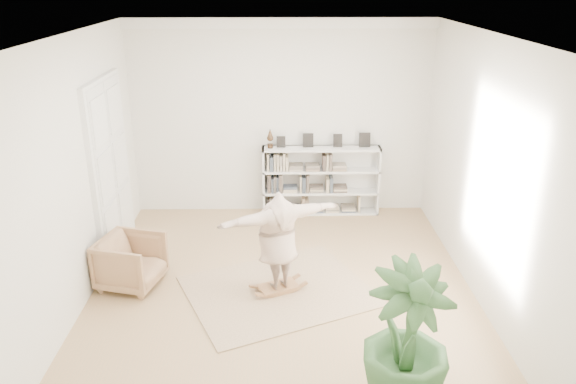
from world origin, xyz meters
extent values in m
plane|color=tan|center=(0.00, 0.00, 0.00)|extent=(6.00, 6.00, 0.00)
plane|color=silver|center=(0.00, 3.00, 1.80)|extent=(5.50, 0.00, 5.50)
plane|color=silver|center=(0.00, -3.00, 1.80)|extent=(5.50, 0.00, 5.50)
plane|color=silver|center=(-2.75, 0.00, 1.80)|extent=(0.00, 6.00, 6.00)
plane|color=silver|center=(2.75, 0.00, 1.80)|extent=(0.00, 6.00, 6.00)
plane|color=white|center=(0.00, 0.00, 3.60)|extent=(6.00, 6.00, 0.00)
cube|color=white|center=(0.00, 2.94, 3.51)|extent=(5.50, 0.12, 0.18)
cube|color=white|center=(-2.71, 1.30, 1.40)|extent=(0.08, 1.78, 2.92)
cube|color=silver|center=(-2.69, 0.90, 1.40)|extent=(0.06, 0.78, 2.80)
cube|color=silver|center=(-2.69, 1.70, 1.40)|extent=(0.06, 0.78, 2.80)
cube|color=silver|center=(-0.33, 2.81, 0.65)|extent=(0.04, 0.35, 1.30)
cube|color=silver|center=(1.83, 2.81, 0.65)|extent=(0.04, 0.35, 1.30)
cube|color=silver|center=(0.75, 2.96, 0.65)|extent=(2.20, 0.04, 1.30)
cube|color=silver|center=(0.75, 2.81, 0.02)|extent=(2.20, 0.35, 0.04)
cube|color=silver|center=(0.75, 2.81, 0.43)|extent=(2.20, 0.35, 0.04)
cube|color=silver|center=(0.75, 2.81, 0.86)|extent=(2.20, 0.35, 0.04)
cube|color=silver|center=(0.75, 2.81, 1.28)|extent=(2.20, 0.35, 0.04)
cube|color=black|center=(0.00, 2.85, 1.42)|extent=(0.18, 0.07, 0.24)
cube|color=black|center=(0.50, 2.85, 1.42)|extent=(0.18, 0.07, 0.24)
cube|color=black|center=(1.05, 2.85, 1.42)|extent=(0.18, 0.07, 0.24)
cube|color=black|center=(1.55, 2.85, 1.42)|extent=(0.18, 0.07, 0.24)
imported|color=tan|center=(-2.21, 0.14, 0.38)|extent=(1.02, 1.01, 0.77)
cube|color=tan|center=(-0.06, -0.08, 0.01)|extent=(3.10, 2.84, 0.02)
cube|color=olive|center=(-0.06, -0.08, 0.08)|extent=(0.64, 0.53, 0.03)
cube|color=olive|center=(-0.06, -0.08, 0.04)|extent=(0.37, 0.20, 0.04)
cube|color=olive|center=(-0.06, -0.08, 0.04)|extent=(0.37, 0.20, 0.04)
cube|color=olive|center=(-0.06, -0.08, 0.08)|extent=(0.22, 0.14, 0.11)
cube|color=olive|center=(-0.06, -0.08, 0.08)|extent=(0.22, 0.14, 0.11)
imported|color=tan|center=(-0.06, -0.08, 0.87)|extent=(1.84, 1.18, 1.46)
imported|color=#31582C|center=(1.25, -2.38, 0.82)|extent=(1.17, 1.17, 1.63)
camera|label=1|loc=(-0.03, -7.14, 4.30)|focal=35.00mm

